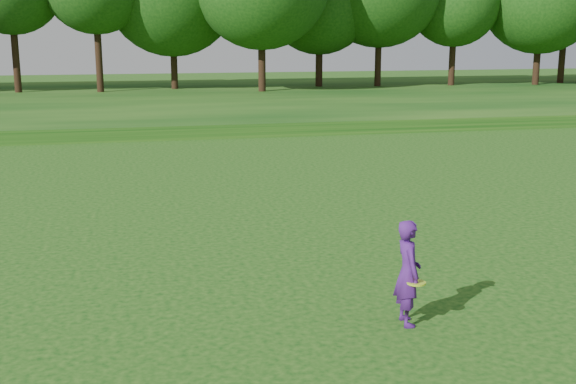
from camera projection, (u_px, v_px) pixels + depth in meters
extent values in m
plane|color=#0B3D0E|center=(367.00, 290.00, 12.78)|extent=(140.00, 140.00, 0.00)
cube|color=#0B3D0E|center=(191.00, 100.00, 45.09)|extent=(130.00, 30.00, 0.60)
cube|color=gray|center=(220.00, 135.00, 31.82)|extent=(130.00, 1.60, 0.04)
imported|color=#4D1A77|center=(408.00, 273.00, 11.16)|extent=(0.44, 0.64, 1.68)
cylinder|color=#B6DA22|center=(416.00, 283.00, 11.03)|extent=(0.30, 0.30, 0.03)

